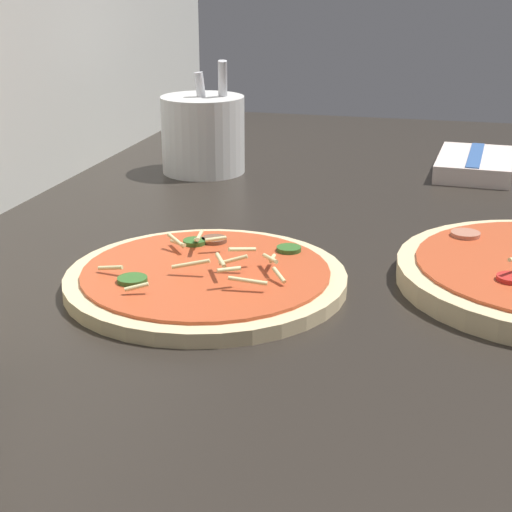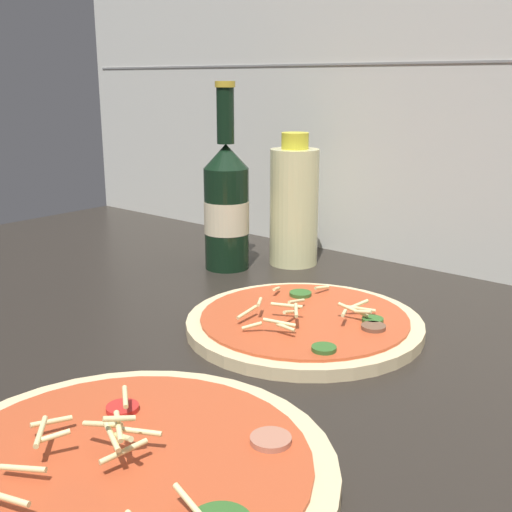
% 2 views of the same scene
% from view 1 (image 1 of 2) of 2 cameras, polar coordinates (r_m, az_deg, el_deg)
% --- Properties ---
extents(counter_slab, '(1.60, 0.90, 0.03)m').
position_cam_1_polar(counter_slab, '(0.74, 9.97, -1.92)').
color(counter_slab, '#28231E').
rests_on(counter_slab, ground).
extents(pizza_far, '(0.25, 0.25, 0.04)m').
position_cam_1_polar(pizza_far, '(0.69, -3.65, -1.59)').
color(pizza_far, beige).
rests_on(pizza_far, counter_slab).
extents(utensil_crock, '(0.11, 0.11, 0.15)m').
position_cam_1_polar(utensil_crock, '(1.08, -3.85, 8.85)').
color(utensil_crock, silver).
rests_on(utensil_crock, counter_slab).
extents(dish_towel, '(0.17, 0.11, 0.03)m').
position_cam_1_polar(dish_towel, '(1.12, 15.61, 6.45)').
color(dish_towel, beige).
rests_on(dish_towel, counter_slab).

